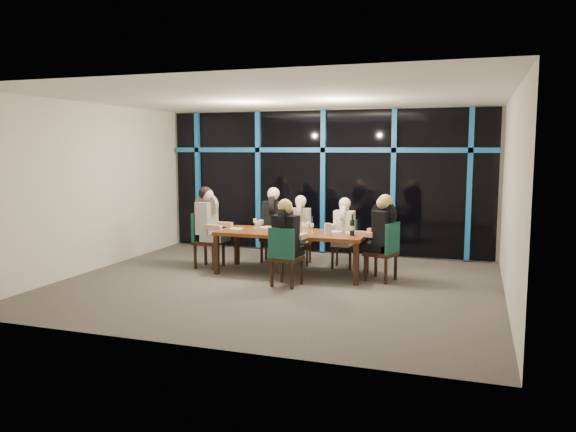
{
  "coord_description": "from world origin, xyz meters",
  "views": [
    {
      "loc": [
        3.03,
        -8.39,
        2.21
      ],
      "look_at": [
        0.0,
        0.6,
        1.05
      ],
      "focal_mm": 35.0,
      "sensor_mm": 36.0,
      "label": 1
    }
  ],
  "objects_px": {
    "chair_far_left": "(274,233)",
    "diner_end_right": "(382,225)",
    "wine_bottle": "(352,227)",
    "diner_far_mid": "(300,220)",
    "dining_table": "(292,236)",
    "chair_near_mid": "(284,254)",
    "chair_far_right": "(345,241)",
    "diner_near_mid": "(287,229)",
    "water_pitcher": "(328,229)",
    "diner_far_right": "(344,222)",
    "diner_far_left": "(273,214)",
    "chair_end_left": "(205,237)",
    "diner_end_left": "(209,215)",
    "chair_far_mid": "(301,238)",
    "chair_end_right": "(386,249)"
  },
  "relations": [
    {
      "from": "chair_end_left",
      "to": "water_pitcher",
      "type": "relative_size",
      "value": 5.08
    },
    {
      "from": "dining_table",
      "to": "chair_end_right",
      "type": "xyz_separation_m",
      "value": [
        1.65,
        -0.02,
        -0.13
      ]
    },
    {
      "from": "dining_table",
      "to": "wine_bottle",
      "type": "height_order",
      "value": "wine_bottle"
    },
    {
      "from": "dining_table",
      "to": "diner_near_mid",
      "type": "height_order",
      "value": "diner_near_mid"
    },
    {
      "from": "chair_far_left",
      "to": "water_pitcher",
      "type": "relative_size",
      "value": 4.89
    },
    {
      "from": "chair_far_left",
      "to": "diner_far_left",
      "type": "bearing_deg",
      "value": -90.0
    },
    {
      "from": "chair_near_mid",
      "to": "diner_far_right",
      "type": "bearing_deg",
      "value": -101.79
    },
    {
      "from": "chair_far_right",
      "to": "diner_end_right",
      "type": "bearing_deg",
      "value": -45.12
    },
    {
      "from": "wine_bottle",
      "to": "dining_table",
      "type": "bearing_deg",
      "value": 175.25
    },
    {
      "from": "chair_end_right",
      "to": "diner_end_right",
      "type": "distance_m",
      "value": 0.4
    },
    {
      "from": "chair_far_left",
      "to": "water_pitcher",
      "type": "height_order",
      "value": "chair_far_left"
    },
    {
      "from": "chair_far_right",
      "to": "chair_far_left",
      "type": "bearing_deg",
      "value": 175.49
    },
    {
      "from": "diner_end_right",
      "to": "wine_bottle",
      "type": "height_order",
      "value": "diner_end_right"
    },
    {
      "from": "diner_far_left",
      "to": "diner_end_left",
      "type": "relative_size",
      "value": 0.96
    },
    {
      "from": "dining_table",
      "to": "chair_near_mid",
      "type": "height_order",
      "value": "chair_near_mid"
    },
    {
      "from": "wine_bottle",
      "to": "diner_far_mid",
      "type": "bearing_deg",
      "value": 141.83
    },
    {
      "from": "chair_far_left",
      "to": "diner_near_mid",
      "type": "distance_m",
      "value": 2.05
    },
    {
      "from": "chair_end_left",
      "to": "wine_bottle",
      "type": "relative_size",
      "value": 2.86
    },
    {
      "from": "chair_far_left",
      "to": "diner_near_mid",
      "type": "height_order",
      "value": "diner_near_mid"
    },
    {
      "from": "dining_table",
      "to": "chair_end_right",
      "type": "bearing_deg",
      "value": -0.84
    },
    {
      "from": "diner_far_mid",
      "to": "diner_end_left",
      "type": "distance_m",
      "value": 1.72
    },
    {
      "from": "diner_far_right",
      "to": "diner_end_right",
      "type": "xyz_separation_m",
      "value": [
        0.81,
        -0.77,
        0.09
      ]
    },
    {
      "from": "chair_end_left",
      "to": "diner_near_mid",
      "type": "relative_size",
      "value": 1.1
    },
    {
      "from": "diner_far_left",
      "to": "diner_far_mid",
      "type": "height_order",
      "value": "diner_far_left"
    },
    {
      "from": "chair_near_mid",
      "to": "chair_end_right",
      "type": "bearing_deg",
      "value": -141.67
    },
    {
      "from": "chair_near_mid",
      "to": "diner_far_right",
      "type": "height_order",
      "value": "diner_far_right"
    },
    {
      "from": "chair_far_left",
      "to": "chair_end_left",
      "type": "height_order",
      "value": "chair_end_left"
    },
    {
      "from": "dining_table",
      "to": "chair_far_left",
      "type": "xyz_separation_m",
      "value": [
        -0.69,
        0.98,
        -0.13
      ]
    },
    {
      "from": "chair_end_right",
      "to": "water_pitcher",
      "type": "bearing_deg",
      "value": -63.51
    },
    {
      "from": "diner_near_mid",
      "to": "wine_bottle",
      "type": "xyz_separation_m",
      "value": [
        0.9,
        0.75,
        -0.03
      ]
    },
    {
      "from": "diner_near_mid",
      "to": "water_pitcher",
      "type": "xyz_separation_m",
      "value": [
        0.5,
        0.66,
        -0.06
      ]
    },
    {
      "from": "dining_table",
      "to": "diner_end_right",
      "type": "distance_m",
      "value": 1.59
    },
    {
      "from": "diner_end_left",
      "to": "water_pitcher",
      "type": "xyz_separation_m",
      "value": [
        2.31,
        -0.2,
        -0.13
      ]
    },
    {
      "from": "diner_far_right",
      "to": "diner_far_mid",
      "type": "bearing_deg",
      "value": 175.22
    },
    {
      "from": "dining_table",
      "to": "diner_end_left",
      "type": "relative_size",
      "value": 2.61
    },
    {
      "from": "dining_table",
      "to": "diner_far_left",
      "type": "bearing_deg",
      "value": 126.97
    },
    {
      "from": "chair_end_left",
      "to": "wine_bottle",
      "type": "distance_m",
      "value": 2.81
    },
    {
      "from": "diner_far_mid",
      "to": "dining_table",
      "type": "bearing_deg",
      "value": -89.1
    },
    {
      "from": "water_pitcher",
      "to": "chair_end_right",
      "type": "bearing_deg",
      "value": 13.14
    },
    {
      "from": "chair_far_mid",
      "to": "chair_end_left",
      "type": "xyz_separation_m",
      "value": [
        -1.58,
        -0.91,
        0.07
      ]
    },
    {
      "from": "diner_end_right",
      "to": "chair_end_left",
      "type": "bearing_deg",
      "value": -73.01
    },
    {
      "from": "chair_end_right",
      "to": "chair_near_mid",
      "type": "xyz_separation_m",
      "value": [
        -1.47,
        -0.89,
        -0.02
      ]
    },
    {
      "from": "diner_end_left",
      "to": "diner_far_mid",
      "type": "bearing_deg",
      "value": -57.94
    },
    {
      "from": "chair_far_right",
      "to": "wine_bottle",
      "type": "xyz_separation_m",
      "value": [
        0.33,
        -0.93,
        0.39
      ]
    },
    {
      "from": "chair_far_right",
      "to": "diner_far_right",
      "type": "distance_m",
      "value": 0.36
    },
    {
      "from": "diner_far_mid",
      "to": "diner_end_right",
      "type": "xyz_separation_m",
      "value": [
        1.68,
        -0.85,
        0.09
      ]
    },
    {
      "from": "chair_far_left",
      "to": "diner_end_right",
      "type": "bearing_deg",
      "value": -31.01
    },
    {
      "from": "chair_end_left",
      "to": "diner_end_left",
      "type": "bearing_deg",
      "value": -90.0
    },
    {
      "from": "diner_far_left",
      "to": "wine_bottle",
      "type": "relative_size",
      "value": 2.68
    },
    {
      "from": "dining_table",
      "to": "diner_far_mid",
      "type": "xyz_separation_m",
      "value": [
        -0.11,
        0.86,
        0.17
      ]
    }
  ]
}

